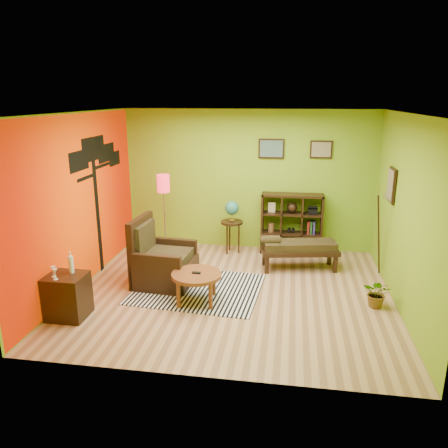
% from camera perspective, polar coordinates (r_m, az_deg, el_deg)
% --- Properties ---
extents(ground, '(5.00, 5.00, 0.00)m').
position_cam_1_polar(ground, '(7.12, 1.12, -8.85)').
color(ground, tan).
rests_on(ground, ground).
extents(room_shell, '(5.04, 4.54, 2.82)m').
position_cam_1_polar(room_shell, '(6.58, 0.42, 5.58)').
color(room_shell, '#77A61B').
rests_on(room_shell, ground).
extents(zebra_rug, '(2.13, 1.80, 0.01)m').
position_cam_1_polar(zebra_rug, '(7.23, -3.44, -8.43)').
color(zebra_rug, silver).
rests_on(zebra_rug, ground).
extents(coffee_table, '(0.76, 0.76, 0.49)m').
position_cam_1_polar(coffee_table, '(6.65, -3.62, -6.96)').
color(coffee_table, brown).
rests_on(coffee_table, ground).
extents(armchair, '(1.00, 1.00, 1.13)m').
position_cam_1_polar(armchair, '(7.39, -8.19, -5.17)').
color(armchair, black).
rests_on(armchair, ground).
extents(side_cabinet, '(0.54, 0.49, 0.95)m').
position_cam_1_polar(side_cabinet, '(6.63, -19.78, -8.81)').
color(side_cabinet, black).
rests_on(side_cabinet, ground).
extents(floor_lamp, '(0.25, 0.25, 1.63)m').
position_cam_1_polar(floor_lamp, '(8.27, -7.89, 4.29)').
color(floor_lamp, silver).
rests_on(floor_lamp, ground).
extents(globe_table, '(0.44, 0.44, 1.07)m').
position_cam_1_polar(globe_table, '(8.58, 1.04, 1.33)').
color(globe_table, black).
rests_on(globe_table, ground).
extents(cube_shelf, '(1.20, 0.35, 1.20)m').
position_cam_1_polar(cube_shelf, '(8.76, 8.89, 0.04)').
color(cube_shelf, black).
rests_on(cube_shelf, ground).
extents(bench, '(1.45, 0.74, 0.64)m').
position_cam_1_polar(bench, '(7.99, 9.57, -3.04)').
color(bench, black).
rests_on(bench, ground).
extents(potted_plant, '(0.54, 0.56, 0.34)m').
position_cam_1_polar(potted_plant, '(6.96, 19.39, -8.89)').
color(potted_plant, '#26661E').
rests_on(potted_plant, ground).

